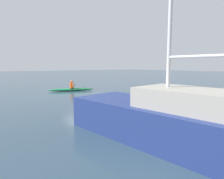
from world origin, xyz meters
TOP-DOWN VIEW (x-y plane):
  - ground_plane at (0.00, 0.00)m, footprint 160.00×160.00m
  - kayak at (-0.14, -1.85)m, footprint 4.26×1.96m
  - kayaker at (-0.19, -1.83)m, footprint 0.84×2.31m
  - sailboat_behind_kayak at (2.71, 11.98)m, footprint 3.48×9.29m

SIDE VIEW (x-z plane):
  - ground_plane at x=0.00m, z-range 0.00..0.00m
  - kayak at x=-0.14m, z-range 0.00..0.28m
  - kayaker at x=-0.19m, z-range 0.22..1.00m
  - sailboat_behind_kayak at x=2.71m, z-range -4.43..5.89m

